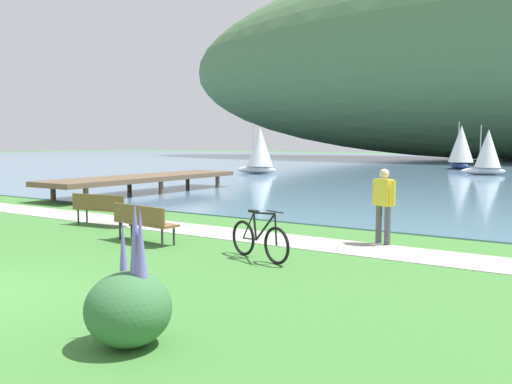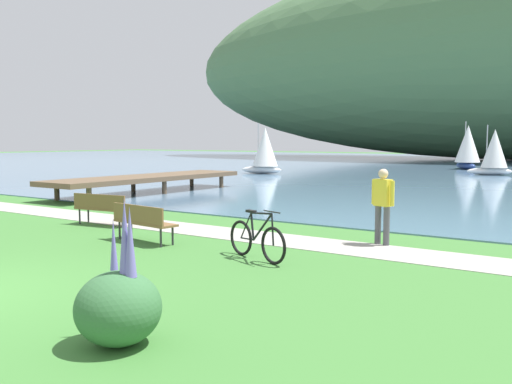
% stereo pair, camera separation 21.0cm
% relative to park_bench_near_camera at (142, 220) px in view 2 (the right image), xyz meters
% --- Properties ---
extents(shoreline_path, '(60.00, 1.50, 0.01)m').
position_rel_park_bench_near_camera_xyz_m(shoreline_path, '(0.66, 2.07, -0.52)').
color(shoreline_path, '#A39E93').
rests_on(shoreline_path, ground).
extents(park_bench_near_camera, '(1.84, 0.69, 0.88)m').
position_rel_park_bench_near_camera_xyz_m(park_bench_near_camera, '(0.00, 0.00, 0.00)').
color(park_bench_near_camera, brown).
rests_on(park_bench_near_camera, ground).
extents(park_bench_further_along, '(1.85, 0.71, 0.88)m').
position_rel_park_bench_near_camera_xyz_m(park_bench_further_along, '(-2.78, 1.19, 0.00)').
color(park_bench_further_along, brown).
rests_on(park_bench_further_along, ground).
extents(bicycle_leaning_near_bench, '(1.70, 0.62, 1.01)m').
position_rel_park_bench_near_camera_xyz_m(bicycle_leaning_near_bench, '(3.19, -0.04, -0.12)').
color(bicycle_leaning_near_bench, black).
rests_on(bicycle_leaning_near_bench, ground).
extents(person_at_shoreline, '(0.59, 0.33, 1.71)m').
position_rel_park_bench_near_camera_xyz_m(person_at_shoreline, '(4.65, 2.82, 0.46)').
color(person_at_shoreline, '#4C4C51').
rests_on(person_at_shoreline, ground).
extents(echium_bush_mid_cluster, '(0.99, 0.99, 1.70)m').
position_rel_park_bench_near_camera_xyz_m(echium_bush_mid_cluster, '(4.43, -4.65, -0.05)').
color(echium_bush_mid_cluster, '#386B3D').
rests_on(echium_bush_mid_cluster, ground).
extents(sailboat_nearest_to_shore, '(2.83, 3.23, 3.85)m').
position_rel_park_bench_near_camera_xyz_m(sailboat_nearest_to_shore, '(-1.58, 37.02, 1.33)').
color(sailboat_nearest_to_shore, navy).
rests_on(sailboat_nearest_to_shore, bay_water).
extents(sailboat_mid_bay, '(3.10, 2.06, 3.52)m').
position_rel_park_bench_near_camera_xyz_m(sailboat_mid_bay, '(-11.85, 23.09, 1.18)').
color(sailboat_mid_bay, white).
rests_on(sailboat_mid_bay, bay_water).
extents(sailboat_toward_hillside, '(2.94, 2.19, 3.35)m').
position_rel_park_bench_near_camera_xyz_m(sailboat_toward_hillside, '(1.67, 30.40, 1.09)').
color(sailboat_toward_hillside, white).
rests_on(sailboat_toward_hillside, bay_water).
extents(pier_dock, '(2.40, 10.00, 0.80)m').
position_rel_park_bench_near_camera_xyz_m(pier_dock, '(-8.34, 8.43, 0.17)').
color(pier_dock, brown).
rests_on(pier_dock, ground).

